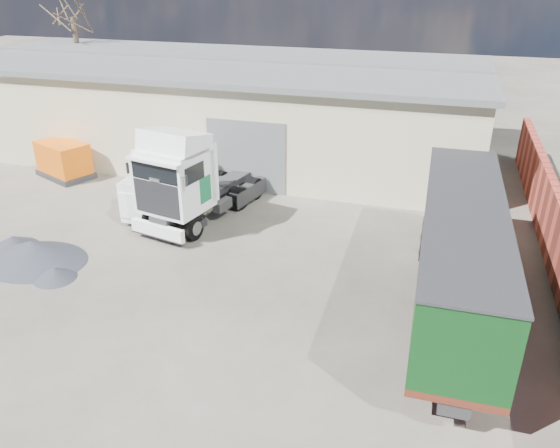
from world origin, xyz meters
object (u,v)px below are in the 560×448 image
(tractor_unit, at_px, (188,183))
(box_trailer, at_px, (460,247))
(bare_tree, at_px, (70,2))
(panel_van, at_px, (164,189))
(orange_skip, at_px, (64,162))

(tractor_unit, relative_size, box_trailer, 0.62)
(bare_tree, xyz_separation_m, tractor_unit, (14.88, -14.21, -6.04))
(panel_van, bearing_deg, box_trailer, -19.75)
(bare_tree, distance_m, box_trailer, 31.93)
(orange_skip, bearing_deg, box_trailer, 3.93)
(bare_tree, relative_size, panel_van, 1.96)
(tractor_unit, height_order, box_trailer, tractor_unit)
(bare_tree, relative_size, box_trailer, 0.85)
(panel_van, bearing_deg, tractor_unit, -30.28)
(bare_tree, height_order, panel_van, bare_tree)
(box_trailer, distance_m, panel_van, 13.62)
(bare_tree, height_order, orange_skip, bare_tree)
(box_trailer, relative_size, orange_skip, 3.25)
(bare_tree, relative_size, tractor_unit, 1.37)
(tractor_unit, bearing_deg, bare_tree, 148.35)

